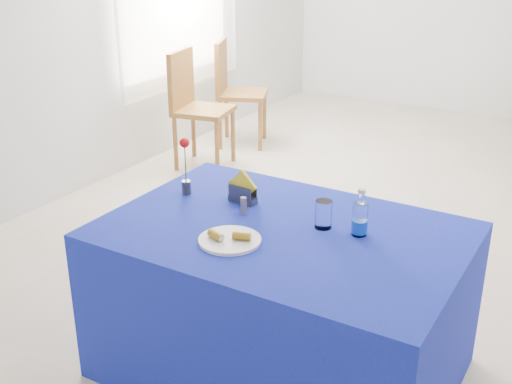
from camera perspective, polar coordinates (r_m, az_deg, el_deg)
floor at (r=4.71m, az=11.99°, el=-3.39°), size 7.00×7.00×0.00m
plate at (r=2.76m, az=-2.35°, el=-4.31°), size 0.27×0.27×0.01m
drinking_glass at (r=2.88m, az=6.02°, el=-1.99°), size 0.08×0.08×0.13m
salt_shaker at (r=3.13m, az=-1.34°, el=-0.26°), size 0.03×0.03×0.08m
pepper_shaker at (r=3.01m, az=-1.12°, el=-1.23°), size 0.03×0.03×0.08m
blue_table at (r=3.07m, az=2.29°, el=-9.69°), size 1.60×1.10×0.76m
water_bottle at (r=2.84m, az=9.22°, el=-2.46°), size 0.07×0.07×0.21m
napkin_holder at (r=3.14m, az=-1.19°, el=-0.08°), size 0.16×0.07×0.17m
rose_vase at (r=3.22m, az=-6.29°, el=2.21°), size 0.05×0.05×0.30m
chair_win_a at (r=5.76m, az=-5.56°, el=8.10°), size 0.55×0.55×1.03m
chair_win_b at (r=6.33m, az=-2.06°, el=9.45°), size 0.60×0.60×1.02m
banana_pieces at (r=2.75m, az=-2.42°, el=-3.91°), size 0.19×0.11×0.03m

